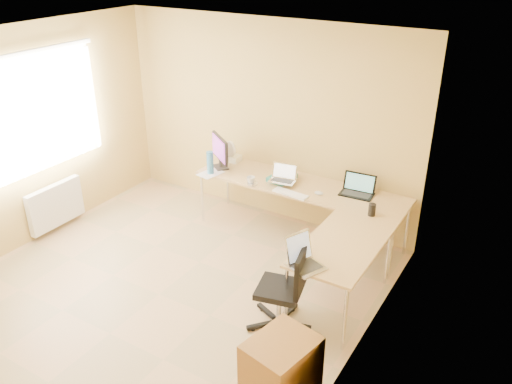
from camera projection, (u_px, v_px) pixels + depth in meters
The scene contains 25 objects.
floor at pixel (159, 294), 5.60m from camera, with size 4.50×4.50×0.00m, color tan.
ceiling at pixel (134, 47), 4.46m from camera, with size 4.50×4.50×0.00m, color white.
wall_back at pixel (266, 121), 6.76m from camera, with size 4.50×4.50×0.00m, color tan.
wall_left at pixel (9, 144), 6.01m from camera, with size 4.50×4.50×0.00m, color tan.
wall_right at pixel (354, 245), 4.05m from camera, with size 4.50×4.50×0.00m, color tan.
desk_main at pixel (299, 211), 6.52m from camera, with size 2.65×0.70×0.73m, color tan.
desk_return at pixel (340, 274), 5.30m from camera, with size 0.70×1.30×0.73m, color tan.
monitor at pixel (220, 152), 6.74m from camera, with size 0.51×0.16×0.43m, color black.
book_stack at pixel (282, 178), 6.48m from camera, with size 0.25×0.34×0.06m, color #2B8176.
laptop_center at pixel (283, 174), 6.27m from camera, with size 0.31×0.24×0.20m, color silver.
laptop_black at pixel (357, 186), 6.06m from camera, with size 0.38×0.28×0.24m, color black.
keyboard at pixel (290, 194), 6.12m from camera, with size 0.44×0.12×0.02m, color white.
mouse at pixel (319, 193), 6.11m from camera, with size 0.11×0.07×0.04m, color silver.
mug at pixel (251, 180), 6.36m from camera, with size 0.10×0.10×0.10m, color silver.
cd_stack at pixel (253, 183), 6.36m from camera, with size 0.13×0.13×0.03m, color #B8B9C2.
water_bottle at pixel (210, 163), 6.59m from camera, with size 0.09×0.09×0.30m, color teal.
papers at pixel (211, 173), 6.66m from camera, with size 0.22×0.31×0.01m, color white.
white_box at pixel (232, 158), 7.02m from camera, with size 0.23×0.16×0.08m, color white.
desk_fan at pixel (232, 152), 6.98m from camera, with size 0.20×0.20×0.26m, color white.
black_cup at pixel (372, 210), 5.63m from camera, with size 0.08×0.08×0.14m, color black.
laptop_return at pixel (306, 256), 4.73m from camera, with size 0.28×0.36×0.24m, color #ADADAD.
office_chair at pixel (279, 283), 4.95m from camera, with size 0.53×0.53×0.88m, color black.
cabinet at pixel (281, 378), 4.06m from camera, with size 0.43×0.53×0.73m, color #9E663D.
radiator at pixel (56, 205), 6.70m from camera, with size 0.09×0.80×0.55m, color white.
window at pixel (37, 115), 6.18m from camera, with size 0.10×1.80×1.40m, color white.
Camera 1 is at (3.24, -3.35, 3.45)m, focal length 36.72 mm.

